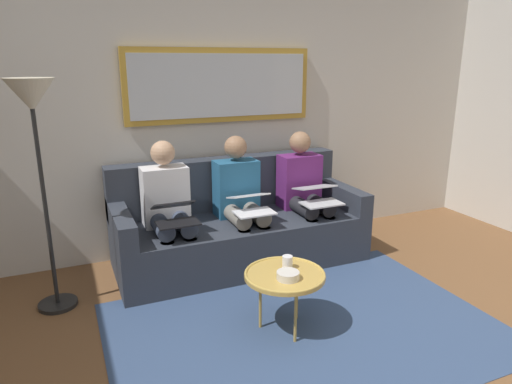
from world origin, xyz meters
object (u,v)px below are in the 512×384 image
Objects in this scene: couch at (238,227)px; person_middle at (240,197)px; laptop_silver at (318,194)px; standing_lamp at (34,122)px; framed_mirror at (221,85)px; cup at (287,262)px; bowl at (288,275)px; laptop_white at (251,203)px; person_left at (304,190)px; person_right at (168,206)px; laptop_black at (175,213)px; coffee_table at (285,276)px.

person_middle is at bearing 90.00° from couch.
standing_lamp reaches higher than laptop_silver.
laptop_silver is (-0.64, 0.70, -0.92)m from framed_mirror.
cup is 0.61× the size of bowl.
laptop_white is (0.00, 0.31, 0.32)m from couch.
standing_lamp is (1.39, -1.03, 0.93)m from bowl.
couch is 24.44× the size of cup.
standing_lamp reaches higher than person_left.
laptop_silver is 1.30m from person_right.
person_left is 0.25m from laptop_silver.
cup is 0.05× the size of standing_lamp.
couch is at bearing -154.54° from laptop_black.
framed_mirror is 1.06× the size of standing_lamp.
laptop_white reaches higher than cup.
cup is 0.86m from laptop_white.
coffee_table is 3.65× the size of bowl.
framed_mirror reaches higher than person_right.
standing_lamp is at bearing 22.93° from framed_mirror.
coffee_table is 5.98× the size of cup.
person_left reaches higher than couch.
person_middle is at bearing -172.69° from standing_lamp.
framed_mirror reaches higher than person_left.
bowl is at bearing 82.79° from person_middle.
laptop_white is at bearing 179.21° from laptop_black.
person_left is 1.00× the size of person_right.
person_right reaches higher than bowl.
framed_mirror is 19.61× the size of cup.
laptop_silver reaches higher than bowl.
laptop_silver is at bearing 169.12° from person_right.
couch is 1.90m from standing_lamp.
laptop_white is at bearing 90.00° from person_middle.
cup is 0.08× the size of person_left.
standing_lamp is (1.55, -0.05, 0.74)m from laptop_white.
couch is 1.25× the size of framed_mirror.
laptop_silver reaches higher than coffee_table.
person_left is 0.69m from laptop_white.
couch is 1.33× the size of standing_lamp.
standing_lamp is at bearing -2.33° from laptop_black.
standing_lamp reaches higher than cup.
framed_mirror is at bearing -157.07° from standing_lamp.
coffee_table is 0.47× the size of person_right.
coffee_table is 1.40m from person_left.
laptop_white is at bearing 90.00° from framed_mirror.
person_middle is at bearing 90.00° from framed_mirror.
person_middle is 0.25m from laptop_white.
coffee_table is 1.96m from standing_lamp.
person_left is at bearing -159.07° from laptop_white.
standing_lamp is at bearing -33.96° from coffee_table.
laptop_white is at bearing 20.93° from person_left.
laptop_white is at bearing 90.00° from couch.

